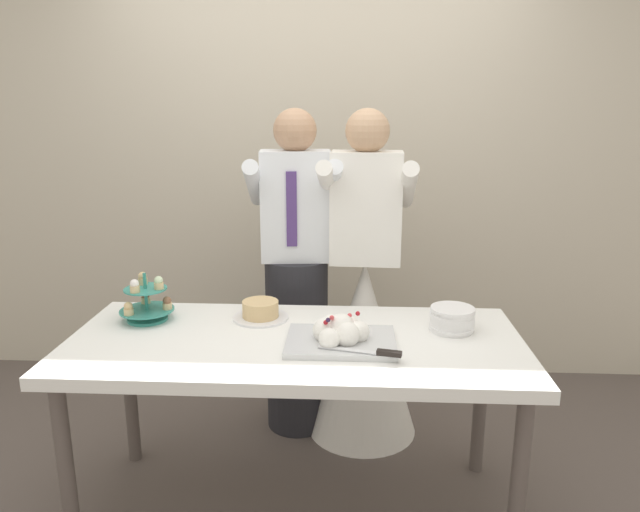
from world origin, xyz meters
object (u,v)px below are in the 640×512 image
object	(u,v)px
dessert_table	(295,356)
cupcake_stand	(147,302)
plate_stack	(452,319)
round_cake	(261,311)
person_groom	(296,291)
person_bride	(364,326)
main_cake_tray	(341,335)

from	to	relation	value
dessert_table	cupcake_stand	bearing A→B (deg)	165.15
cupcake_stand	plate_stack	distance (m)	1.29
round_cake	person_groom	distance (m)	0.49
plate_stack	dessert_table	bearing A→B (deg)	-169.15
cupcake_stand	person_groom	bearing A→B (deg)	41.17
dessert_table	person_bride	xyz separation A→B (m)	(0.29, 0.65, -0.12)
cupcake_stand	person_groom	size ratio (longest dim) A/B	0.14
dessert_table	plate_stack	size ratio (longest dim) A/B	9.68
main_cake_tray	dessert_table	bearing A→B (deg)	163.42
round_cake	person_bride	xyz separation A→B (m)	(0.46, 0.43, -0.23)
person_groom	person_bride	xyz separation A→B (m)	(0.35, -0.04, -0.16)
round_cake	person_groom	bearing A→B (deg)	76.90
cupcake_stand	round_cake	distance (m)	0.49
plate_stack	person_groom	distance (m)	0.90
dessert_table	main_cake_tray	xyz separation A→B (m)	(0.18, -0.05, 0.12)
plate_stack	person_groom	xyz separation A→B (m)	(-0.69, 0.57, -0.08)
cupcake_stand	plate_stack	size ratio (longest dim) A/B	1.24
dessert_table	round_cake	bearing A→B (deg)	128.36
cupcake_stand	main_cake_tray	world-z (taller)	cupcake_stand
cupcake_stand	plate_stack	bearing A→B (deg)	-2.29
dessert_table	person_bride	world-z (taller)	person_bride
dessert_table	main_cake_tray	bearing A→B (deg)	-16.58
person_groom	main_cake_tray	bearing A→B (deg)	-72.20
cupcake_stand	round_cake	bearing A→B (deg)	4.88
cupcake_stand	main_cake_tray	distance (m)	0.86
round_cake	person_bride	bearing A→B (deg)	43.54
plate_stack	round_cake	bearing A→B (deg)	173.41
main_cake_tray	person_groom	world-z (taller)	person_groom
dessert_table	round_cake	world-z (taller)	round_cake
person_groom	person_bride	size ratio (longest dim) A/B	1.00
main_cake_tray	person_bride	world-z (taller)	person_bride
round_cake	person_groom	size ratio (longest dim) A/B	0.14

